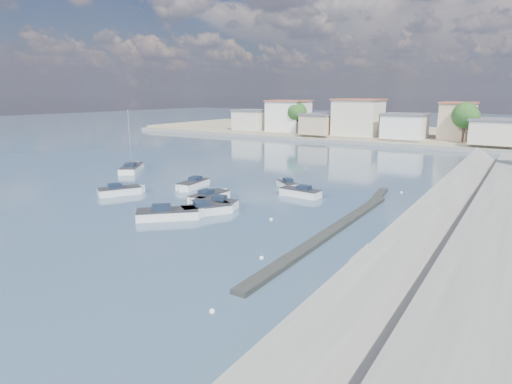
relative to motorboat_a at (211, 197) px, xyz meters
The scene contains 17 objects.
ground 27.77m from the motorboat_a, 73.14° to the left, with size 400.00×400.00×0.00m, color #314963.
seawall_walkway 26.56m from the motorboat_a, ahead, with size 5.00×90.00×1.80m, color slate.
breakwater 14.97m from the motorboat_a, ahead, with size 2.00×31.02×0.35m.
far_shore_land 78.98m from the motorboat_a, 84.15° to the left, with size 160.00×40.00×1.40m, color gray.
far_shore_quay 58.13m from the motorboat_a, 82.04° to the left, with size 160.00×2.50×0.80m, color slate.
far_town 66.36m from the motorboat_a, 73.54° to the left, with size 113.01×12.80×8.35m.
shore_trees 57.39m from the motorboat_a, 73.31° to the left, with size 74.56×38.32×7.92m.
motorboat_a is the anchor object (origin of this frame).
motorboat_b 5.07m from the motorboat_a, 53.49° to the right, with size 4.12×4.89×1.48m.
motorboat_c 9.64m from the motorboat_a, 44.40° to the left, with size 5.09×2.06×1.48m.
motorboat_d 3.09m from the motorboat_a, 47.65° to the right, with size 4.95×2.86×1.48m.
motorboat_e 10.59m from the motorboat_a, 161.85° to the right, with size 3.80×4.92×1.48m.
motorboat_f 10.30m from the motorboat_a, 68.43° to the left, with size 3.68×3.40×1.48m.
motorboat_g 6.55m from the motorboat_a, 148.72° to the left, with size 2.40×5.35×1.48m.
motorboat_h 7.26m from the motorboat_a, 80.85° to the right, with size 5.49×5.38×1.48m.
sailboat 22.08m from the motorboat_a, 159.94° to the left, with size 5.78×6.78×9.00m.
mooring_buoys 13.44m from the motorboat_a, ahead, with size 15.07×33.26×0.31m.
Camera 1 is at (19.73, -20.84, 11.09)m, focal length 30.00 mm.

